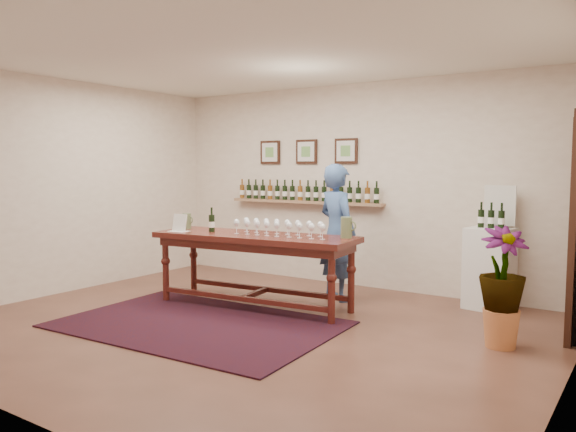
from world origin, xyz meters
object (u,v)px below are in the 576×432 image
Objects in this scene: tasting_table at (254,245)px; display_pedestal at (490,268)px; person at (337,232)px; potted_plant at (502,287)px.

display_pedestal is (2.33, 1.48, -0.26)m from tasting_table.
potted_plant is at bearing -176.42° from person.
potted_plant reaches higher than tasting_table.
tasting_table is at bearing 79.11° from person.
potted_plant is (2.79, 0.07, -0.18)m from tasting_table.
potted_plant is 0.57× the size of person.
tasting_table is 2.80m from potted_plant.
tasting_table is 2.65× the size of display_pedestal.
person is at bearing -160.72° from display_pedestal.
display_pedestal is 1.84m from person.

